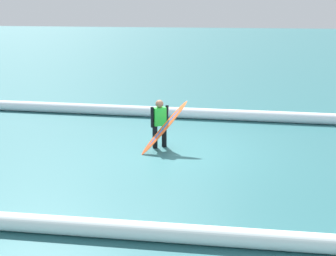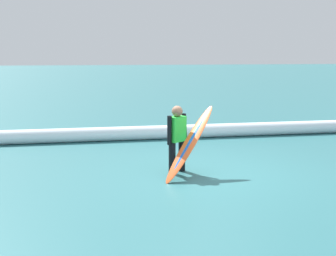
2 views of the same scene
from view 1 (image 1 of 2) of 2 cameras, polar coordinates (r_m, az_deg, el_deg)
name	(u,v)px [view 1 (image 1 of 2)]	position (r m, az deg, el deg)	size (l,w,h in m)	color
ground_plane	(183,150)	(11.92, 2.04, -2.93)	(151.22, 151.22, 0.00)	#2B6469
surfer	(160,121)	(11.94, -1.13, 0.92)	(0.44, 0.42, 1.36)	black
surfboard	(165,128)	(11.65, -0.46, 0.05)	(1.29, 1.13, 1.36)	#E55926
wave_crest_foreground	(131,111)	(15.68, -4.95, 2.30)	(0.38, 0.38, 15.15)	white
wave_crest_midground	(15,222)	(8.19, -19.62, -11.65)	(0.33, 0.33, 20.11)	white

